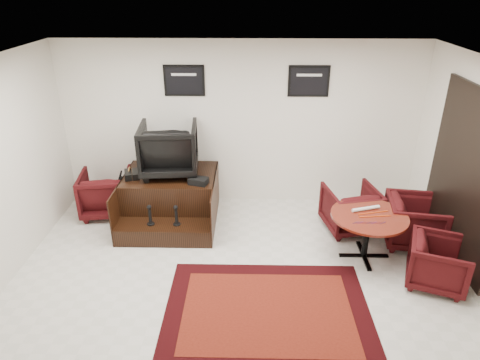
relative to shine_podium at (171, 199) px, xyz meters
name	(u,v)px	position (x,y,z in m)	size (l,w,h in m)	color
ground	(236,289)	(1.12, -1.78, -0.35)	(6.00, 6.00, 0.00)	silver
room_shell	(271,158)	(1.53, -1.66, 1.43)	(6.02, 5.02, 2.81)	white
area_rug	(267,312)	(1.52, -2.21, -0.35)	(2.47, 1.85, 0.01)	black
shine_podium	(171,199)	(0.00, 0.00, 0.00)	(1.49, 1.53, 0.77)	black
shine_chair	(169,146)	(0.00, 0.15, 0.87)	(0.89, 0.83, 0.91)	black
shoes_pair	(132,174)	(-0.58, -0.05, 0.47)	(0.30, 0.34, 0.10)	black
polish_kit	(198,181)	(0.50, -0.26, 0.46)	(0.28, 0.19, 0.10)	black
umbrella_black	(117,198)	(-0.85, -0.12, 0.07)	(0.32, 0.12, 0.85)	black
umbrella_hooked	(116,193)	(-0.90, 0.01, 0.09)	(0.33, 0.12, 0.89)	black
armchair_side	(106,191)	(-1.12, 0.16, 0.06)	(0.80, 0.75, 0.82)	black
meeting_table	(369,220)	(2.95, -1.03, 0.25)	(1.05, 1.05, 0.69)	#451309
table_chair_back	(351,207)	(2.88, -0.27, 0.04)	(0.77, 0.72, 0.79)	black
table_chair_window	(415,220)	(3.74, -0.67, 0.05)	(0.79, 0.74, 0.81)	black
table_chair_corner	(439,261)	(3.73, -1.62, 0.01)	(0.70, 0.65, 0.72)	black
paper_roll	(366,209)	(2.93, -0.90, 0.36)	(0.05, 0.05, 0.42)	silver
table_clutter	(373,216)	(2.98, -1.08, 0.34)	(0.57, 0.36, 0.01)	#E0440C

